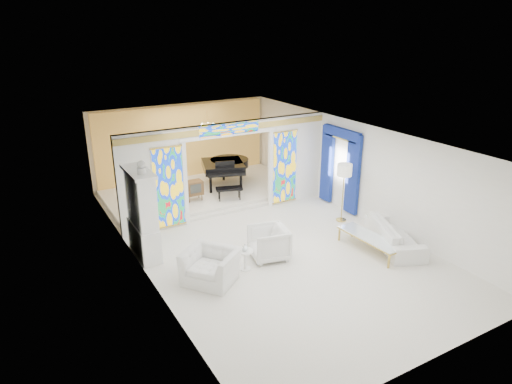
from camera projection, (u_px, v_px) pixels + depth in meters
floor at (261, 237)px, 13.23m from camera, size 12.00×12.00×0.00m
ceiling at (261, 136)px, 12.19m from camera, size 7.00×12.00×0.02m
wall_back at (182, 143)px, 17.59m from camera, size 7.00×0.02×3.00m
wall_front at (437, 292)px, 7.83m from camera, size 7.00×0.02×3.00m
wall_left at (137, 213)px, 11.08m from camera, size 0.02×12.00×3.00m
wall_right at (357, 170)px, 14.34m from camera, size 0.02×12.00×3.00m
partition_wall at (229, 165)px, 14.28m from camera, size 7.00×0.22×3.00m
stained_glass_left at (169, 188)px, 13.38m from camera, size 0.90×0.04×2.40m
stained_glass_right at (285, 167)px, 15.26m from camera, size 0.90×0.04×2.40m
stained_glass_transom at (230, 129)px, 13.79m from camera, size 2.00×0.04×0.34m
alcove_platform at (204, 192)px, 16.54m from camera, size 6.80×3.80×0.18m
gold_curtain_back at (184, 143)px, 17.50m from camera, size 6.70×0.10×2.90m
chandelier at (207, 125)px, 15.69m from camera, size 0.48×0.48×0.30m
blue_drapes at (340, 162)px, 14.84m from camera, size 0.14×1.85×2.65m
china_cabinet at (142, 215)px, 11.82m from camera, size 0.56×1.46×2.72m
armchair_left at (211, 266)px, 10.85m from camera, size 1.59×1.62×0.79m
armchair_right at (269, 243)px, 11.92m from camera, size 1.13×1.11×0.87m
sofa at (395, 234)px, 12.61m from camera, size 1.79×2.52×0.69m
side_table at (245, 257)px, 11.39m from camera, size 0.46×0.46×0.52m
vase at (245, 247)px, 11.30m from camera, size 0.18×0.18×0.18m
coffee_table at (370, 238)px, 12.27m from camera, size 0.69×2.00×0.44m
floor_lamp at (344, 173)px, 13.80m from camera, size 0.49×0.49×1.85m
grand_piano at (226, 165)px, 16.77m from camera, size 2.24×2.85×1.09m
tv_console at (194, 188)px, 15.34m from camera, size 0.59×0.42×0.68m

